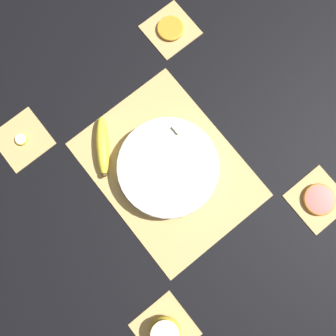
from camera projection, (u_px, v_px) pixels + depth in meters
ground_plane at (168, 169)px, 0.99m from camera, size 6.00×6.00×0.00m
bamboo_mat_center at (168, 169)px, 0.98m from camera, size 0.51×0.39×0.01m
coaster_mat_near_left at (318, 200)px, 0.97m from camera, size 0.15×0.15×0.01m
coaster_mat_near_right at (170, 30)px, 1.05m from camera, size 0.15×0.15×0.01m
coaster_mat_far_left at (165, 329)px, 0.92m from camera, size 0.15×0.15×0.01m
coaster_mat_far_right at (22, 140)px, 1.00m from camera, size 0.15×0.15×0.01m
fruit_salad_bowl at (168, 167)px, 0.95m from camera, size 0.30×0.30×0.06m
whole_banana at (103, 146)px, 0.97m from camera, size 0.17×0.13×0.04m
apple_half at (165, 333)px, 0.89m from camera, size 0.09×0.09×0.05m
orange_slice_whole at (171, 28)px, 1.04m from camera, size 0.09×0.09×0.01m
banana_coin_single at (21, 139)px, 0.99m from camera, size 0.04×0.04×0.01m
grapefruit_slice at (319, 199)px, 0.96m from camera, size 0.10×0.10×0.01m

